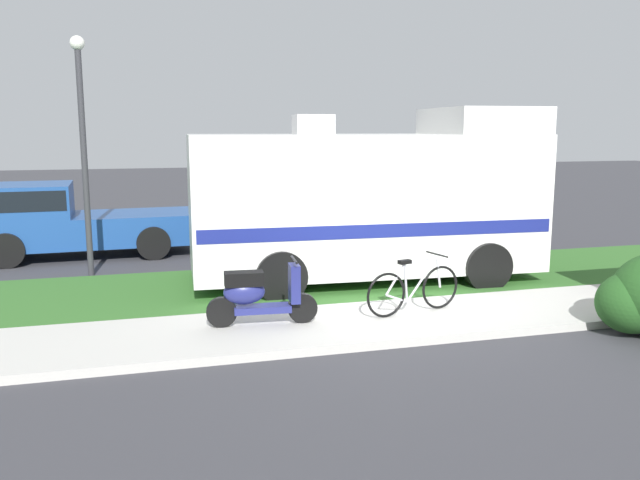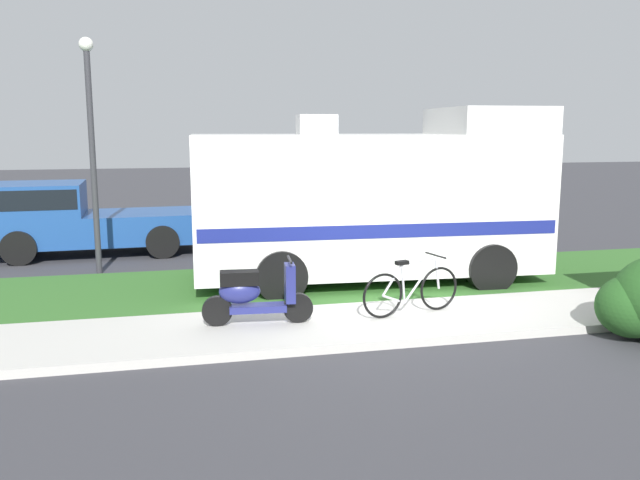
{
  "view_description": "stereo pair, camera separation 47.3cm",
  "coord_description": "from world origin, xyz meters",
  "px_view_note": "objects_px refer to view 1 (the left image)",
  "views": [
    {
      "loc": [
        -3.63,
        -10.1,
        2.96
      ],
      "look_at": [
        -0.75,
        0.3,
        1.1
      ],
      "focal_mm": 36.64,
      "sensor_mm": 36.0,
      "label": 1
    },
    {
      "loc": [
        -3.17,
        -10.22,
        2.96
      ],
      "look_at": [
        -0.75,
        0.3,
        1.1
      ],
      "focal_mm": 36.64,
      "sensor_mm": 36.0,
      "label": 2
    }
  ],
  "objects_px": {
    "scooter": "(258,294)",
    "bottle_spare": "(637,282)",
    "motorhome_rv": "(369,200)",
    "street_lamp_post": "(83,135)",
    "pickup_truck_near": "(58,218)",
    "bicycle": "(414,289)"
  },
  "relations": [
    {
      "from": "motorhome_rv",
      "to": "bicycle",
      "type": "distance_m",
      "value": 2.9
    },
    {
      "from": "scooter",
      "to": "bicycle",
      "type": "relative_size",
      "value": 0.96
    },
    {
      "from": "pickup_truck_near",
      "to": "bicycle",
      "type": "bearing_deg",
      "value": -49.38
    },
    {
      "from": "motorhome_rv",
      "to": "street_lamp_post",
      "type": "distance_m",
      "value": 5.74
    },
    {
      "from": "street_lamp_post",
      "to": "scooter",
      "type": "bearing_deg",
      "value": -60.48
    },
    {
      "from": "scooter",
      "to": "bottle_spare",
      "type": "xyz_separation_m",
      "value": [
        6.93,
        0.38,
        -0.34
      ]
    },
    {
      "from": "motorhome_rv",
      "to": "bicycle",
      "type": "height_order",
      "value": "motorhome_rv"
    },
    {
      "from": "scooter",
      "to": "pickup_truck_near",
      "type": "height_order",
      "value": "pickup_truck_near"
    },
    {
      "from": "scooter",
      "to": "street_lamp_post",
      "type": "height_order",
      "value": "street_lamp_post"
    },
    {
      "from": "pickup_truck_near",
      "to": "scooter",
      "type": "bearing_deg",
      "value": -63.31
    },
    {
      "from": "scooter",
      "to": "bottle_spare",
      "type": "relative_size",
      "value": 5.75
    },
    {
      "from": "bicycle",
      "to": "pickup_truck_near",
      "type": "distance_m",
      "value": 9.01
    },
    {
      "from": "bottle_spare",
      "to": "pickup_truck_near",
      "type": "bearing_deg",
      "value": 148.13
    },
    {
      "from": "motorhome_rv",
      "to": "bottle_spare",
      "type": "distance_m",
      "value": 5.04
    },
    {
      "from": "street_lamp_post",
      "to": "pickup_truck_near",
      "type": "bearing_deg",
      "value": 110.27
    },
    {
      "from": "pickup_truck_near",
      "to": "street_lamp_post",
      "type": "height_order",
      "value": "street_lamp_post"
    },
    {
      "from": "scooter",
      "to": "bottle_spare",
      "type": "height_order",
      "value": "scooter"
    },
    {
      "from": "bottle_spare",
      "to": "street_lamp_post",
      "type": "distance_m",
      "value": 10.76
    },
    {
      "from": "bicycle",
      "to": "pickup_truck_near",
      "type": "relative_size",
      "value": 0.33
    },
    {
      "from": "bicycle",
      "to": "motorhome_rv",
      "type": "bearing_deg",
      "value": 85.49
    },
    {
      "from": "pickup_truck_near",
      "to": "street_lamp_post",
      "type": "xyz_separation_m",
      "value": [
        0.81,
        -2.2,
        1.9
      ]
    },
    {
      "from": "motorhome_rv",
      "to": "street_lamp_post",
      "type": "xyz_separation_m",
      "value": [
        -5.26,
        1.96,
        1.23
      ]
    }
  ]
}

